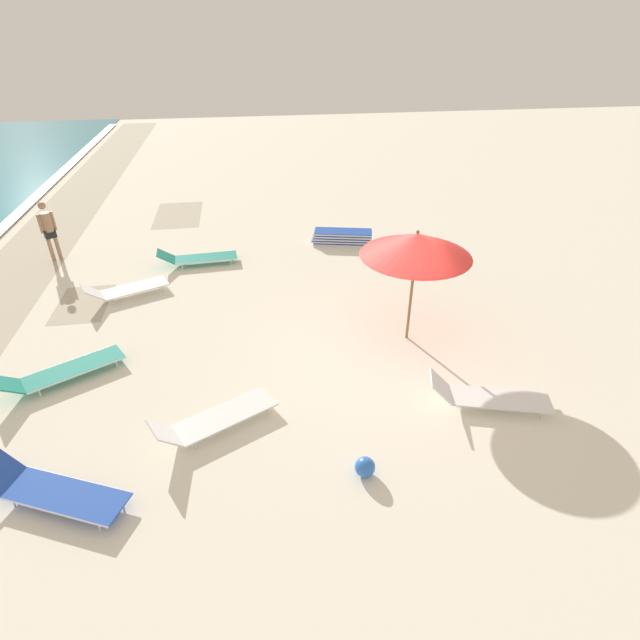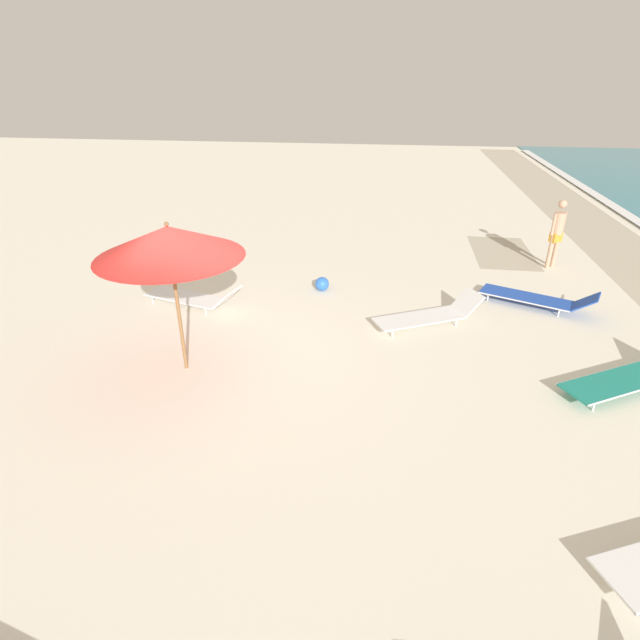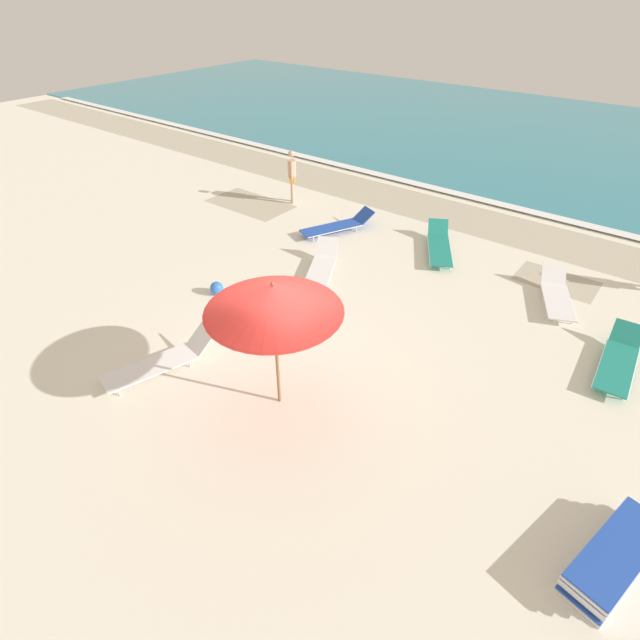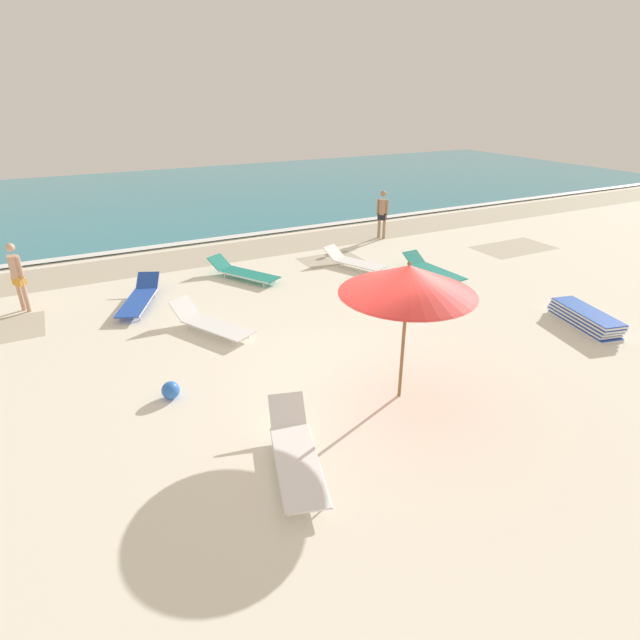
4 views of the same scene
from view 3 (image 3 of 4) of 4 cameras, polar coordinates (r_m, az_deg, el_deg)
The scene contains 12 objects.
ground_plane at distance 10.04m, azimuth -3.53°, elevation -6.56°, with size 60.00×60.00×0.16m.
ocean_water at distance 27.25m, azimuth 27.37°, elevation 17.57°, with size 60.00×19.24×0.07m.
beach_umbrella at distance 8.05m, azimuth -5.37°, elevation 2.42°, with size 2.32×2.32×2.57m.
lounger_stack at distance 8.33m, azimuth 30.70°, elevation -22.17°, with size 1.04×2.01×0.41m.
sun_lounger_under_umbrella at distance 11.64m, azimuth 30.99°, elevation -3.94°, with size 0.75×2.28×0.48m.
sun_lounger_beside_umbrella at distance 13.23m, azimuth 25.44°, elevation 2.62°, with size 1.40×2.13×0.53m.
sun_lounger_near_water_left at distance 13.14m, azimuth 0.16°, elevation 6.12°, with size 1.56×2.25×0.57m.
sun_lounger_near_water_right at distance 15.47m, azimuth 2.04°, elevation 10.76°, with size 1.51×2.38×0.52m.
sun_lounger_mid_beach_solo at distance 14.64m, azimuth 13.48°, elevation 8.30°, with size 1.69×2.33×0.52m.
sun_lounger_mid_beach_pair_a at distance 10.44m, azimuth -17.74°, elevation -4.49°, with size 1.20×2.31×0.57m.
beachgoer_shoreline_child at distance 17.39m, azimuth -3.22°, elevation 16.35°, with size 0.32×0.38×1.76m.
beach_ball at distance 12.56m, azimuth -11.73°, elevation 3.58°, with size 0.33×0.33×0.33m.
Camera 3 is at (5.08, -5.51, 6.59)m, focal length 28.00 mm.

